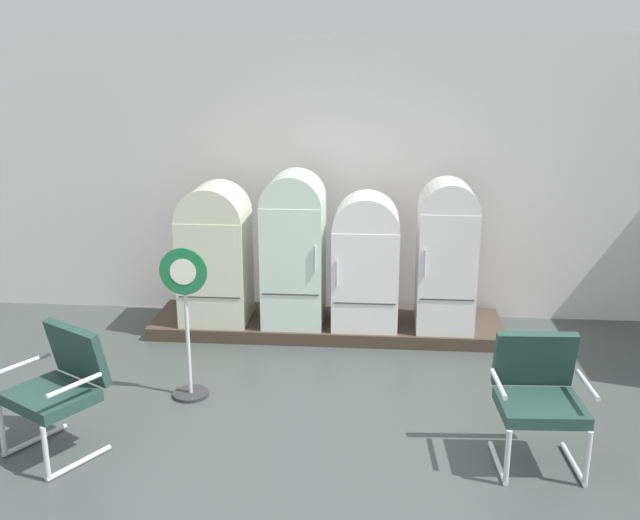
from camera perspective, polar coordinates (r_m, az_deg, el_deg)
ground at (r=5.27m, az=-2.02°, el=-18.05°), size 12.00×10.00×0.05m
back_wall at (r=8.12m, az=0.90°, el=6.55°), size 11.76×0.12×3.15m
display_plinth at (r=7.91m, az=0.54°, el=-5.13°), size 3.78×0.95×0.14m
refrigerator_0 at (r=7.74m, az=-8.32°, el=0.82°), size 0.70×0.72×1.48m
refrigerator_1 at (r=7.57m, az=-2.09°, el=1.29°), size 0.63×0.72×1.62m
refrigerator_2 at (r=7.52m, az=3.65°, el=0.18°), size 0.69×0.65×1.41m
refrigerator_3 at (r=7.52m, az=10.00°, el=0.73°), size 0.59×0.64×1.57m
armchair_left at (r=5.80m, az=-19.92°, el=-9.13°), size 0.83×0.84×0.96m
armchair_right at (r=5.56m, az=16.94°, el=-9.97°), size 0.69×0.65×0.96m
sign_stand at (r=6.35m, az=-10.51°, el=-5.51°), size 0.41×0.32×1.37m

